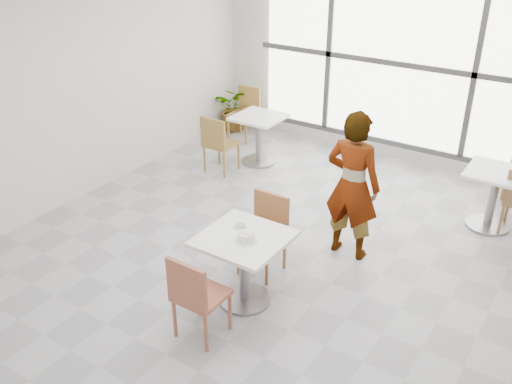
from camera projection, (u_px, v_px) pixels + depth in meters
The scene contains 15 objects.
floor at pixel (271, 261), 6.28m from camera, with size 7.00×7.00×0.00m, color #9E9EA5.
wall_back at pixel (399, 62), 8.20m from camera, with size 6.00×6.00×0.00m, color silver.
wall_left at pixel (71, 88), 7.07m from camera, with size 7.00×7.00×0.00m, color silver.
window at pixel (398, 63), 8.15m from camera, with size 4.60×0.07×2.52m.
main_table at pixel (244, 257), 5.43m from camera, with size 0.80×0.80×0.75m.
chair_near at pixel (195, 293), 4.95m from camera, with size 0.42×0.42×0.87m.
chair_far at pixel (266, 228), 5.95m from camera, with size 0.42×0.42×0.87m.
oatmeal_bowl at pixel (246, 236), 5.25m from camera, with size 0.21×0.21×0.09m.
coffee_cup at pixel (240, 224), 5.47m from camera, with size 0.16×0.13×0.07m.
person at pixel (353, 186), 6.07m from camera, with size 0.62×0.41×1.70m, color black.
bg_table_left at pixel (259, 133), 8.48m from camera, with size 0.70×0.70×0.75m.
bg_table_right at pixel (494, 191), 6.75m from camera, with size 0.70×0.70×0.75m.
bg_chair_left_near at pixel (218, 141), 8.13m from camera, with size 0.42×0.42×0.87m.
bg_chair_left_far at pixel (246, 109), 9.39m from camera, with size 0.42×0.42×0.87m.
plant_left at pixel (236, 108), 9.77m from camera, with size 0.70×0.61×0.78m, color #3D713C.
Camera 1 is at (2.75, -4.46, 3.56)m, focal length 39.42 mm.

